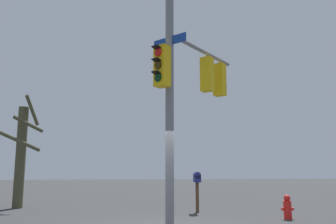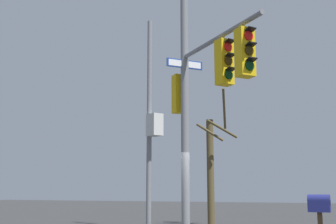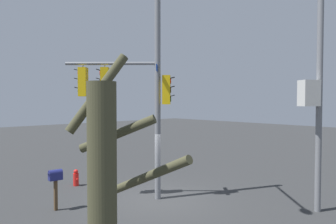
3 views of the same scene
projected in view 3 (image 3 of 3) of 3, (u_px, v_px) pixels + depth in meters
name	position (u px, v px, depth m)	size (l,w,h in m)	color
ground_plane	(159.00, 199.00, 11.78)	(80.00, 80.00, 0.00)	#303132
main_signal_pole_assembly	(140.00, 69.00, 11.50)	(5.11, 3.10, 9.45)	slate
secondary_pole_assembly	(315.00, 89.00, 10.32)	(0.70, 0.79, 8.48)	slate
fire_hydrant	(76.00, 178.00, 13.66)	(0.38, 0.24, 0.73)	red
mailbox	(55.00, 178.00, 10.55)	(0.28, 0.46, 1.41)	#4C3823
bare_tree_across_street	(105.00, 219.00, 4.18)	(1.72, 1.25, 4.45)	#45442D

